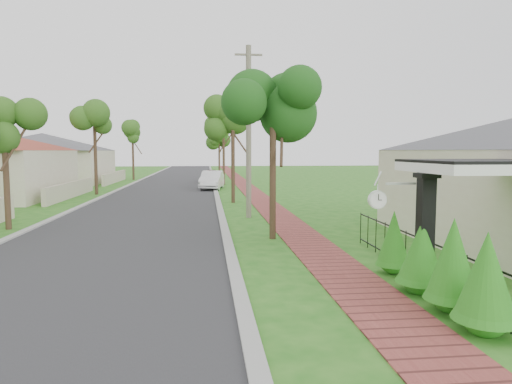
{
  "coord_description": "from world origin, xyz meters",
  "views": [
    {
      "loc": [
        -0.01,
        -10.02,
        2.97
      ],
      "look_at": [
        1.75,
        6.14,
        1.5
      ],
      "focal_mm": 32.0,
      "sensor_mm": 36.0,
      "label": 1
    }
  ],
  "objects_px": {
    "parked_car_white": "(212,180)",
    "utility_pole": "(249,131)",
    "parked_car_red": "(211,176)",
    "station_clock": "(379,198)",
    "porch_post": "(425,239)",
    "near_tree": "(273,110)"
  },
  "relations": [
    {
      "from": "parked_car_red",
      "to": "station_clock",
      "type": "relative_size",
      "value": 3.5
    },
    {
      "from": "parked_car_white",
      "to": "station_clock",
      "type": "height_order",
      "value": "station_clock"
    },
    {
      "from": "parked_car_red",
      "to": "station_clock",
      "type": "height_order",
      "value": "station_clock"
    },
    {
      "from": "parked_car_white",
      "to": "utility_pole",
      "type": "height_order",
      "value": "utility_pole"
    },
    {
      "from": "station_clock",
      "to": "parked_car_red",
      "type": "bearing_deg",
      "value": 95.67
    },
    {
      "from": "parked_car_red",
      "to": "parked_car_white",
      "type": "distance_m",
      "value": 7.18
    },
    {
      "from": "porch_post",
      "to": "utility_pole",
      "type": "height_order",
      "value": "utility_pole"
    },
    {
      "from": "parked_car_white",
      "to": "utility_pole",
      "type": "distance_m",
      "value": 15.67
    },
    {
      "from": "station_clock",
      "to": "parked_car_white",
      "type": "bearing_deg",
      "value": 97.23
    },
    {
      "from": "near_tree",
      "to": "station_clock",
      "type": "distance_m",
      "value": 6.34
    },
    {
      "from": "porch_post",
      "to": "parked_car_red",
      "type": "relative_size",
      "value": 0.68
    },
    {
      "from": "porch_post",
      "to": "near_tree",
      "type": "distance_m",
      "value": 7.27
    },
    {
      "from": "near_tree",
      "to": "parked_car_red",
      "type": "bearing_deg",
      "value": 93.75
    },
    {
      "from": "parked_car_red",
      "to": "near_tree",
      "type": "xyz_separation_m",
      "value": [
        1.8,
        -27.45,
        3.7
      ]
    },
    {
      "from": "near_tree",
      "to": "utility_pole",
      "type": "xyz_separation_m",
      "value": [
        -0.35,
        4.99,
        -0.51
      ]
    },
    {
      "from": "porch_post",
      "to": "parked_car_red",
      "type": "bearing_deg",
      "value": 97.05
    },
    {
      "from": "parked_car_red",
      "to": "porch_post",
      "type": "bearing_deg",
      "value": -80.39
    },
    {
      "from": "near_tree",
      "to": "station_clock",
      "type": "height_order",
      "value": "near_tree"
    },
    {
      "from": "parked_car_red",
      "to": "parked_car_white",
      "type": "relative_size",
      "value": 0.86
    },
    {
      "from": "utility_pole",
      "to": "porch_post",
      "type": "bearing_deg",
      "value": -76.3
    },
    {
      "from": "parked_car_red",
      "to": "utility_pole",
      "type": "distance_m",
      "value": 22.74
    },
    {
      "from": "porch_post",
      "to": "utility_pole",
      "type": "bearing_deg",
      "value": 103.7
    }
  ]
}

